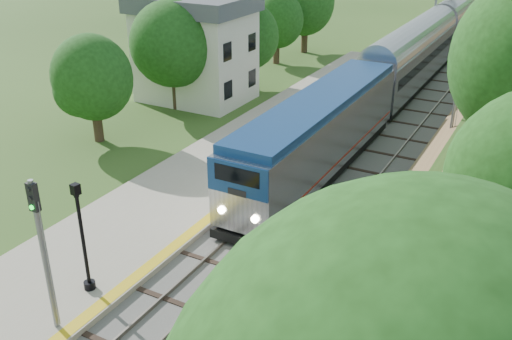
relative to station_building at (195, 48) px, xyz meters
The scene contains 10 objects.
trackbed 34.24m from the station_building, 61.93° to the left, with size 9.50×170.00×0.28m.
platform 16.99m from the station_building, 57.86° to the right, with size 6.40×68.00×0.38m, color gray.
yellow_stripe 18.58m from the station_building, 50.24° to the right, with size 0.55×68.00×0.01m, color gold.
station_building is the anchor object (origin of this frame).
signal_gantry 29.94m from the station_building, 56.62° to the left, with size 8.40×0.38×6.20m.
trees_behind_platform 9.76m from the station_building, 73.13° to the right, with size 7.82×53.32×7.21m.
train 34.41m from the station_building, 65.96° to the left, with size 3.00×99.77×4.41m.
lamppost_far 25.49m from the station_building, 65.44° to the right, with size 0.45×0.45×4.55m.
signal_platform 27.68m from the station_building, 66.36° to the right, with size 0.34×0.27×5.78m.
signal_farside 20.56m from the station_building, 10.75° to the right, with size 0.35×0.28×6.46m.
Camera 1 is at (11.06, -6.08, 13.99)m, focal length 40.00 mm.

